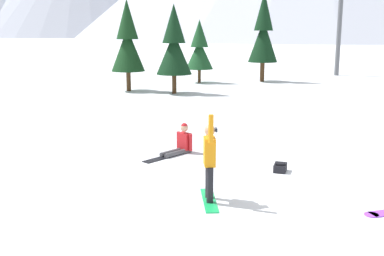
# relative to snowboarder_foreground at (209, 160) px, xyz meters

# --- Properties ---
(ground_plane) EXTENTS (800.00, 800.00, 0.00)m
(ground_plane) POSITION_rel_snowboarder_foreground_xyz_m (1.97, 0.78, -0.94)
(ground_plane) COLOR white
(snowboarder_foreground) EXTENTS (0.31, 1.51, 2.00)m
(snowboarder_foreground) POSITION_rel_snowboarder_foreground_xyz_m (0.00, 0.00, 0.00)
(snowboarder_foreground) COLOR #19B259
(snowboarder_foreground) RESTS_ON ground_plane
(snowboarder_midground) EXTENTS (1.52, 1.45, 0.92)m
(snowboarder_midground) POSITION_rel_snowboarder_foreground_xyz_m (-0.44, 4.11, -0.63)
(snowboarder_midground) COLOR #4C4C51
(snowboarder_midground) RESTS_ON ground_plane
(backpack_black) EXTENTS (0.46, 0.55, 0.27)m
(backpack_black) POSITION_rel_snowboarder_foreground_xyz_m (2.13, 2.03, -0.82)
(backpack_black) COLOR black
(backpack_black) RESTS_ON ground_plane
(pine_tree_slender) EXTENTS (2.01, 2.01, 5.45)m
(pine_tree_slender) POSITION_rel_snowboarder_foreground_xyz_m (-2.83, 18.98, 2.03)
(pine_tree_slender) COLOR #472D19
(pine_tree_slender) RESTS_ON ground_plane
(pine_tree_young) EXTENTS (2.06, 2.06, 6.26)m
(pine_tree_young) POSITION_rel_snowboarder_foreground_xyz_m (6.37, 23.49, 2.47)
(pine_tree_young) COLOR #472D19
(pine_tree_young) RESTS_ON ground_plane
(pine_tree_broad) EXTENTS (1.90, 1.90, 4.32)m
(pine_tree_broad) POSITION_rel_snowboarder_foreground_xyz_m (1.84, 23.04, 1.42)
(pine_tree_broad) COLOR #472D19
(pine_tree_broad) RESTS_ON ground_plane
(pine_tree_twin) EXTENTS (2.05, 2.05, 5.11)m
(pine_tree_twin) POSITION_rel_snowboarder_foreground_xyz_m (-0.11, 17.62, 1.84)
(pine_tree_twin) COLOR #472D19
(pine_tree_twin) RESTS_ON ground_plane
(ski_lift_tower) EXTENTS (3.30, 0.36, 8.66)m
(ski_lift_tower) POSITION_rel_snowboarder_foreground_xyz_m (13.32, 27.42, 4.08)
(ski_lift_tower) COLOR #595B60
(ski_lift_tower) RESTS_ON ground_plane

